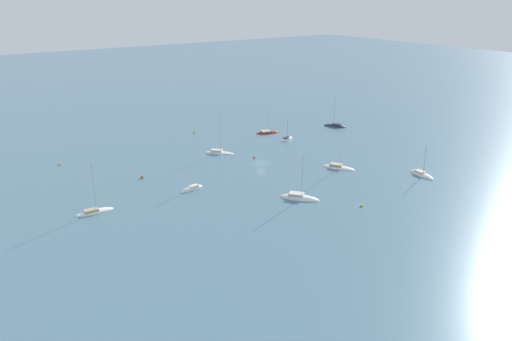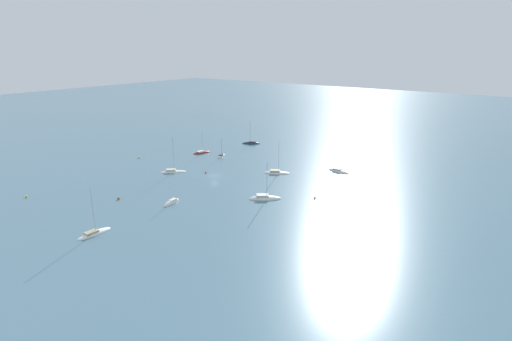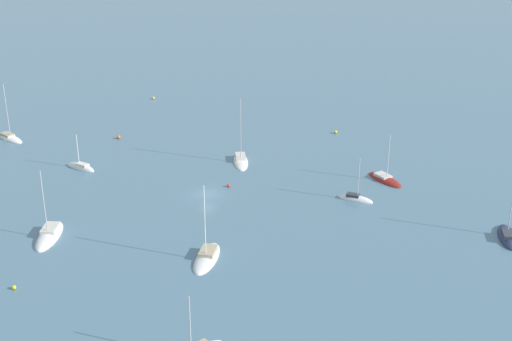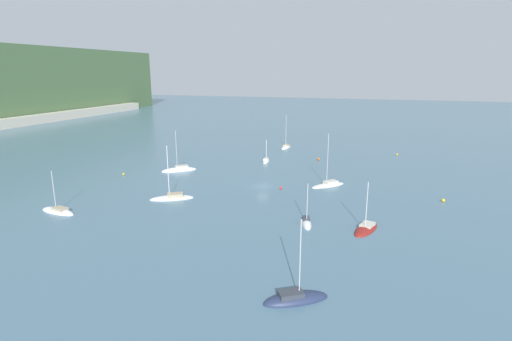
% 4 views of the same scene
% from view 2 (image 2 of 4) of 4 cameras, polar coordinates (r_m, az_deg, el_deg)
% --- Properties ---
extents(ground_plane, '(600.00, 600.00, 0.00)m').
position_cam_2_polar(ground_plane, '(128.71, -5.97, -0.77)').
color(ground_plane, slate).
extents(sailboat_0, '(7.97, 4.76, 8.85)m').
position_cam_2_polar(sailboat_0, '(157.02, -7.74, 2.52)').
color(sailboat_0, maroon).
rests_on(sailboat_0, ground_plane).
extents(sailboat_1, '(7.79, 7.80, 12.35)m').
position_cam_2_polar(sailboat_1, '(134.62, -11.79, -0.17)').
color(sailboat_1, white).
rests_on(sailboat_1, ground_plane).
extents(sailboat_2, '(3.38, 8.03, 8.58)m').
position_cam_2_polar(sailboat_2, '(134.96, 11.75, -0.16)').
color(sailboat_2, silver).
rests_on(sailboat_2, ground_plane).
extents(sailboat_3, '(5.81, 3.12, 7.90)m').
position_cam_2_polar(sailboat_3, '(151.02, -4.96, 2.02)').
color(sailboat_3, silver).
rests_on(sailboat_3, ground_plane).
extents(sailboat_4, '(6.70, 8.96, 11.58)m').
position_cam_2_polar(sailboat_4, '(130.80, 3.00, -0.35)').
color(sailboat_4, silver).
rests_on(sailboat_4, ground_plane).
extents(sailboat_5, '(7.74, 8.85, 11.31)m').
position_cam_2_polar(sailboat_5, '(108.93, 1.28, -4.03)').
color(sailboat_5, silver).
rests_on(sailboat_5, ground_plane).
extents(sailboat_6, '(6.21, 2.59, 7.12)m').
position_cam_2_polar(sailboat_6, '(108.36, -11.95, -4.57)').
color(sailboat_6, white).
rests_on(sailboat_6, ground_plane).
extents(sailboat_7, '(6.16, 7.77, 10.56)m').
position_cam_2_polar(sailboat_7, '(170.50, -0.69, 3.87)').
color(sailboat_7, '#232D4C').
rests_on(sailboat_7, ground_plane).
extents(sailboat_8, '(8.00, 2.49, 11.57)m').
position_cam_2_polar(sailboat_8, '(96.32, -22.12, -8.36)').
color(sailboat_8, white).
rests_on(sailboat_8, ground_plane).
extents(mooring_buoy_0, '(0.72, 0.72, 0.72)m').
position_cam_2_polar(mooring_buoy_0, '(114.78, -19.03, -3.75)').
color(mooring_buoy_0, orange).
rests_on(mooring_buoy_0, ground_plane).
extents(mooring_buoy_1, '(0.53, 0.53, 0.53)m').
position_cam_2_polar(mooring_buoy_1, '(110.33, 8.41, -3.85)').
color(mooring_buoy_1, yellow).
rests_on(mooring_buoy_1, ground_plane).
extents(mooring_buoy_2, '(0.59, 0.59, 0.59)m').
position_cam_2_polar(mooring_buoy_2, '(126.69, -29.97, -3.24)').
color(mooring_buoy_2, yellow).
rests_on(mooring_buoy_2, ground_plane).
extents(mooring_buoy_3, '(0.55, 0.55, 0.55)m').
position_cam_2_polar(mooring_buoy_3, '(131.87, -7.18, -0.24)').
color(mooring_buoy_3, red).
rests_on(mooring_buoy_3, ground_plane).
extents(mooring_buoy_4, '(0.64, 0.64, 0.64)m').
position_cam_2_polar(mooring_buoy_4, '(154.46, -16.38, 1.81)').
color(mooring_buoy_4, yellow).
rests_on(mooring_buoy_4, ground_plane).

